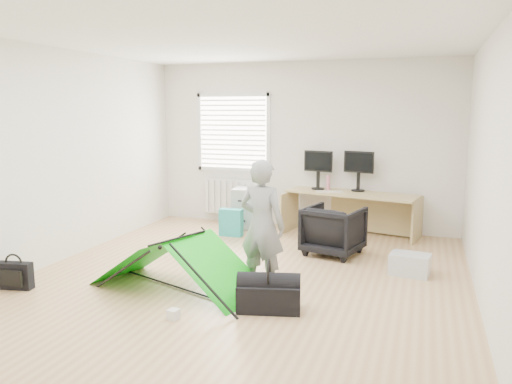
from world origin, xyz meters
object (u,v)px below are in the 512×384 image
(monitor_right, at_px, (358,177))
(thermos, at_px, (328,183))
(desk, at_px, (351,214))
(monitor_left, at_px, (318,175))
(kite, at_px, (179,264))
(filing_cabinet, at_px, (248,207))
(office_chair, at_px, (333,230))
(person, at_px, (262,225))
(duffel_bag, at_px, (269,297))
(laptop_bag, at_px, (15,276))
(storage_crate, at_px, (410,264))

(monitor_right, xyz_separation_m, thermos, (-0.46, -0.06, -0.11))
(desk, distance_m, monitor_left, 0.81)
(monitor_right, height_order, kite, monitor_right)
(monitor_left, height_order, monitor_right, monitor_right)
(filing_cabinet, relative_size, monitor_right, 1.39)
(monitor_left, distance_m, office_chair, 1.45)
(monitor_right, bearing_deg, desk, -98.26)
(filing_cabinet, height_order, monitor_right, monitor_right)
(monitor_left, height_order, person, person)
(monitor_left, bearing_deg, desk, -2.68)
(desk, xyz_separation_m, duffel_bag, (-0.32, -3.20, -0.21))
(desk, bearing_deg, laptop_bag, -119.34)
(kite, distance_m, duffel_bag, 1.13)
(desk, distance_m, kite, 3.29)
(filing_cabinet, distance_m, laptop_bag, 3.84)
(monitor_left, bearing_deg, filing_cabinet, -160.67)
(thermos, xyz_separation_m, storage_crate, (1.32, -1.76, -0.67))
(kite, height_order, laptop_bag, kite)
(thermos, height_order, office_chair, thermos)
(person, bearing_deg, filing_cabinet, -57.59)
(desk, xyz_separation_m, monitor_left, (-0.55, 0.16, 0.56))
(filing_cabinet, xyz_separation_m, office_chair, (1.62, -1.12, -0.00))
(person, bearing_deg, storage_crate, -135.89)
(monitor_right, bearing_deg, thermos, -158.18)
(person, bearing_deg, monitor_left, -80.53)
(filing_cabinet, relative_size, thermos, 2.87)
(desk, distance_m, thermos, 0.61)
(monitor_right, bearing_deg, kite, -100.80)
(person, height_order, storage_crate, person)
(duffel_bag, bearing_deg, person, 100.86)
(monitor_right, relative_size, person, 0.34)
(monitor_right, bearing_deg, laptop_bag, -116.09)
(monitor_left, height_order, kite, monitor_left)
(thermos, height_order, storage_crate, thermos)
(monitor_right, distance_m, person, 2.93)
(desk, xyz_separation_m, monitor_right, (0.08, 0.18, 0.57))
(monitor_right, distance_m, duffel_bag, 3.49)
(desk, height_order, laptop_bag, desk)
(desk, relative_size, thermos, 8.55)
(thermos, height_order, duffel_bag, thermos)
(storage_crate, bearing_deg, kite, -150.77)
(monitor_left, height_order, thermos, monitor_left)
(monitor_right, relative_size, office_chair, 0.66)
(desk, distance_m, laptop_bag, 4.72)
(thermos, distance_m, office_chair, 1.33)
(laptop_bag, distance_m, duffel_bag, 2.82)
(desk, xyz_separation_m, thermos, (-0.38, 0.12, 0.46))
(laptop_bag, bearing_deg, monitor_left, 44.54)
(duffel_bag, bearing_deg, storage_crate, 37.00)
(kite, bearing_deg, monitor_right, 84.28)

